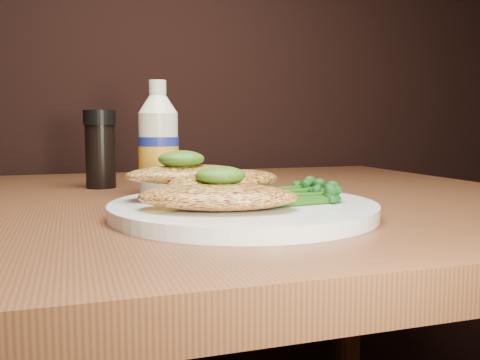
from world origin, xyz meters
name	(u,v)px	position (x,y,z in m)	size (l,w,h in m)	color
plate	(243,209)	(0.12, 0.89, 0.76)	(0.29, 0.29, 0.01)	white
chicken_front	(218,197)	(0.08, 0.85, 0.78)	(0.16, 0.08, 0.03)	gold
chicken_mid	(226,181)	(0.10, 0.91, 0.79)	(0.16, 0.08, 0.02)	gold
chicken_back	(186,174)	(0.06, 0.93, 0.79)	(0.14, 0.07, 0.02)	gold
pesto_front	(220,176)	(0.08, 0.86, 0.80)	(0.05, 0.05, 0.02)	#0F3407
pesto_back	(181,159)	(0.06, 0.93, 0.81)	(0.05, 0.05, 0.02)	#0F3407
broccolini_bundle	(283,190)	(0.16, 0.89, 0.78)	(0.14, 0.11, 0.02)	#1F5011
mayo_bottle	(158,138)	(0.06, 1.09, 0.83)	(0.06, 0.06, 0.16)	#F3EACE
pepper_grinder	(100,149)	(-0.01, 1.19, 0.81)	(0.05, 0.05, 0.12)	black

